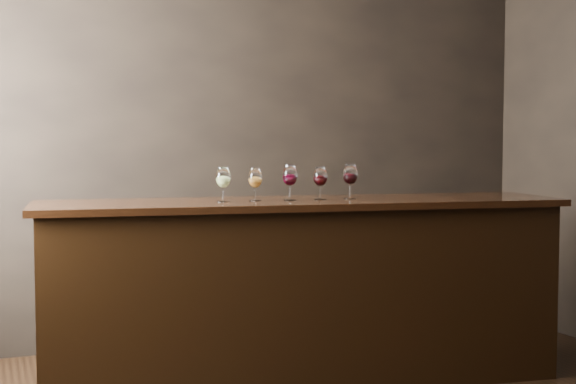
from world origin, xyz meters
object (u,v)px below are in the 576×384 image
object	(u,v)px
glass_red_a	(290,176)
glass_red_b	(320,177)
back_bar_shelf	(281,283)
glass_red_c	(350,175)
glass_amber	(255,179)
glass_white	(223,178)
bar_counter	(303,294)

from	to	relation	value
glass_red_a	glass_red_b	distance (m)	0.19
back_bar_shelf	glass_red_c	bearing A→B (deg)	-85.63
glass_amber	glass_red_b	bearing A→B (deg)	-6.85
back_bar_shelf	glass_red_b	bearing A→B (deg)	-96.95
back_bar_shelf	glass_red_b	xyz separation A→B (m)	(-0.12, -1.01, 0.83)
back_bar_shelf	glass_amber	size ratio (longest dim) A/B	12.12
glass_white	glass_red_a	size ratio (longest dim) A/B	0.96
glass_red_a	glass_red_c	world-z (taller)	glass_red_c
glass_red_a	glass_white	bearing A→B (deg)	178.11
glass_white	glass_amber	size ratio (longest dim) A/B	1.05
back_bar_shelf	glass_amber	xyz separation A→B (m)	(-0.52, -0.96, 0.82)
bar_counter	glass_white	xyz separation A→B (m)	(-0.50, 0.01, 0.72)
glass_white	glass_red_c	size ratio (longest dim) A/B	0.95
glass_red_b	bar_counter	bearing A→B (deg)	164.84
bar_counter	glass_red_b	bearing A→B (deg)	-8.05
glass_red_b	glass_red_c	xyz separation A→B (m)	(0.20, -0.00, 0.01)
glass_amber	glass_red_c	bearing A→B (deg)	-4.74
bar_counter	glass_white	bearing A→B (deg)	-174.48
back_bar_shelf	glass_red_a	distance (m)	1.32
glass_red_a	glass_red_c	xyz separation A→B (m)	(0.39, -0.03, 0.00)
bar_counter	back_bar_shelf	size ratio (longest dim) A/B	1.29
back_bar_shelf	glass_red_b	world-z (taller)	glass_red_b
glass_amber	glass_red_a	bearing A→B (deg)	-5.44
bar_counter	glass_amber	xyz separation A→B (m)	(-0.30, 0.02, 0.71)
bar_counter	back_bar_shelf	world-z (taller)	bar_counter
glass_red_b	glass_white	bearing A→B (deg)	176.05
bar_counter	glass_red_b	size ratio (longest dim) A/B	15.17
glass_red_a	glass_red_b	world-z (taller)	glass_red_a
glass_white	glass_red_a	bearing A→B (deg)	-1.89
back_bar_shelf	glass_amber	world-z (taller)	glass_amber
glass_white	glass_red_b	xyz separation A→B (m)	(0.60, -0.04, -0.00)
glass_red_c	glass_amber	bearing A→B (deg)	175.26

